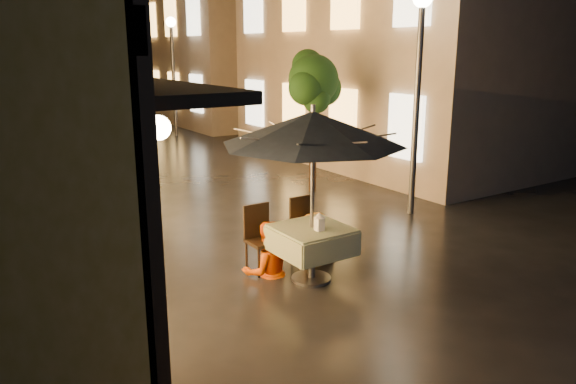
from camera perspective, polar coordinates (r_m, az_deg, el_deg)
ground at (r=8.05m, az=7.31°, el=-8.93°), size 90.00×90.00×0.00m
east_building_near at (r=17.28m, az=12.87°, el=14.89°), size 7.30×9.30×6.80m
east_building_far at (r=26.62m, az=-5.77°, el=15.45°), size 7.30×10.30×7.30m
street_tree at (r=12.46m, az=2.63°, el=10.96°), size 1.43×1.20×3.15m
streetlamp_near at (r=10.92m, az=13.17°, el=12.72°), size 0.36×0.36×4.23m
streetlamp_far at (r=21.10m, az=-11.66°, el=13.48°), size 0.36×0.36×4.23m
cafe_table at (r=7.82m, az=2.42°, el=-4.92°), size 0.99×0.99×0.78m
patio_umbrella at (r=7.45m, az=2.54°, el=6.48°), size 2.49×2.49×2.46m
cafe_chair_left at (r=8.22m, az=-2.86°, el=-4.32°), size 0.42×0.42×0.97m
cafe_chair_right at (r=8.63m, az=1.73°, el=-3.38°), size 0.42×0.42×0.97m
table_lantern at (r=7.58m, az=3.20°, el=-2.92°), size 0.16×0.16×0.25m
person_orange at (r=7.99m, az=-2.19°, el=-3.14°), size 0.85×0.72×1.53m
person_yellow at (r=8.41m, az=2.84°, el=-2.31°), size 1.08×0.78×1.51m
bicycle_0 at (r=9.38m, az=-18.16°, el=-3.08°), size 1.83×0.78×0.94m
bicycle_1 at (r=10.11m, az=-19.01°, el=-1.77°), size 1.69×0.74×0.98m
bicycle_2 at (r=12.27m, az=-20.11°, el=0.47°), size 1.61×0.99×0.80m
bicycle_3 at (r=12.08m, az=-20.22°, el=1.02°), size 1.85×0.53×1.11m
bicycle_4 at (r=14.10m, az=-22.59°, el=2.26°), size 1.89×1.17×0.94m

